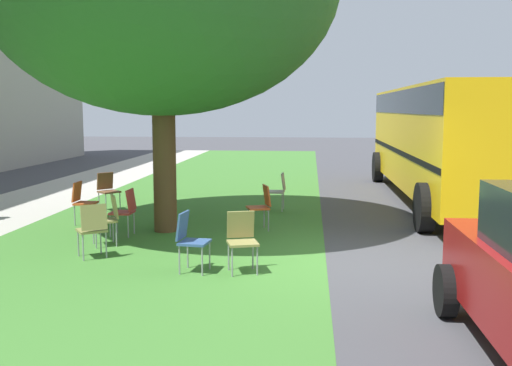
% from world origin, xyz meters
% --- Properties ---
extents(ground, '(80.00, 80.00, 0.00)m').
position_xyz_m(ground, '(0.00, 0.00, 0.00)').
color(ground, '#424247').
extents(grass_verge, '(48.00, 6.00, 0.01)m').
position_xyz_m(grass_verge, '(0.00, 3.20, 0.00)').
color(grass_verge, '#3D752D').
rests_on(grass_verge, ground).
extents(chair_0, '(0.44, 0.44, 0.88)m').
position_xyz_m(chair_0, '(4.40, 1.19, 0.52)').
color(chair_0, '#ADA393').
rests_on(chair_0, ground).
extents(chair_1, '(0.42, 0.42, 0.88)m').
position_xyz_m(chair_1, '(2.37, 5.10, 0.52)').
color(chair_1, '#C64C1E').
rests_on(chair_1, ground).
extents(chair_2, '(0.58, 0.58, 0.88)m').
position_xyz_m(chair_2, '(-0.31, 3.87, 0.52)').
color(chair_2, olive).
rests_on(chair_2, ground).
extents(chair_3, '(0.42, 0.43, 0.88)m').
position_xyz_m(chair_3, '(1.37, 3.88, 0.52)').
color(chair_3, '#B7332D').
rests_on(chair_3, ground).
extents(chair_4, '(0.47, 0.47, 0.88)m').
position_xyz_m(chair_4, '(-0.93, 2.19, 0.52)').
color(chair_4, '#335184').
rests_on(chair_4, ground).
extents(chair_5, '(0.52, 0.52, 0.88)m').
position_xyz_m(chair_5, '(-0.86, 1.44, 0.52)').
color(chair_5, olive).
rests_on(chair_5, ground).
extents(chair_6, '(0.52, 0.53, 0.88)m').
position_xyz_m(chair_6, '(2.15, 1.40, 0.52)').
color(chair_6, '#C64C1E').
rests_on(chair_6, ground).
extents(chair_7, '(0.56, 0.56, 0.88)m').
position_xyz_m(chair_7, '(0.60, 3.93, 0.52)').
color(chair_7, olive).
rests_on(chair_7, ground).
extents(chair_8, '(0.59, 0.59, 0.88)m').
position_xyz_m(chair_8, '(4.09, 5.18, 0.52)').
color(chair_8, brown).
rests_on(chair_8, ground).
extents(school_bus, '(10.40, 2.80, 2.88)m').
position_xyz_m(school_bus, '(6.23, -2.98, 1.76)').
color(school_bus, yellow).
rests_on(school_bus, ground).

